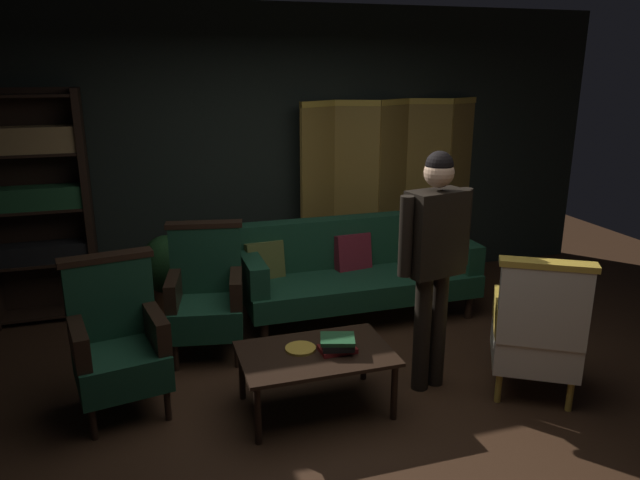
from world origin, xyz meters
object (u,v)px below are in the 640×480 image
folding_screen (392,188)px  potted_plant (168,270)px  book_green_cloth (338,339)px  book_red_leather (337,349)px  velvet_couch (356,268)px  coffee_table (316,358)px  standing_figure (434,251)px  book_black_cloth (337,344)px  armchair_wing_left (118,341)px  armchair_wing_right (206,294)px  armchair_gilt_accent (537,330)px  bookshelf (36,202)px  brass_tray (300,348)px

folding_screen → potted_plant: folding_screen is taller
book_green_cloth → book_red_leather: bearing=0.0°
velvet_couch → coffee_table: (-0.82, -1.42, -0.08)m
potted_plant → standing_figure: bearing=-47.6°
book_black_cloth → book_green_cloth: (0.00, 0.00, 0.03)m
folding_screen → book_green_cloth: size_ratio=9.35×
armchair_wing_left → armchair_wing_right: size_ratio=1.00×
armchair_gilt_accent → book_black_cloth: (-1.36, 0.24, -0.02)m
armchair_wing_right → bookshelf: bearing=140.0°
bookshelf → standing_figure: bearing=-37.6°
armchair_wing_right → brass_tray: armchair_wing_right is taller
velvet_couch → standing_figure: 1.48m
velvet_couch → armchair_wing_left: (-2.06, -1.01, 0.04)m
book_black_cloth → book_red_leather: bearing=90.0°
book_green_cloth → brass_tray: 0.26m
standing_figure → book_red_leather: (-0.72, -0.08, -0.59)m
armchair_gilt_accent → armchair_wing_left: size_ratio=1.00×
bookshelf → book_green_cloth: bearing=-47.2°
armchair_wing_right → standing_figure: 1.84m
book_red_leather → armchair_gilt_accent: bearing=-10.0°
folding_screen → book_black_cloth: size_ratio=10.22×
armchair_wing_right → book_red_leather: bearing=-56.6°
bookshelf → book_black_cloth: bookshelf is taller
book_red_leather → book_black_cloth: book_black_cloth is taller
book_black_cloth → potted_plant: bearing=116.7°
folding_screen → potted_plant: bearing=-171.2°
armchair_gilt_accent → armchair_wing_left: same height
brass_tray → folding_screen: bearing=53.6°
standing_figure → velvet_couch: bearing=91.7°
velvet_couch → armchair_wing_right: 1.44m
coffee_table → book_red_leather: bearing=-12.9°
standing_figure → brass_tray: 1.12m
book_red_leather → book_green_cloth: 0.07m
armchair_wing_left → book_green_cloth: (1.38, -0.44, 0.02)m
armchair_wing_left → standing_figure: standing_figure is taller
armchair_gilt_accent → book_green_cloth: (-1.36, 0.24, 0.02)m
folding_screen → bookshelf: bearing=-178.2°
armchair_gilt_accent → armchair_wing_right: (-2.08, 1.34, 0.00)m
armchair_gilt_accent → book_red_leather: 1.38m
potted_plant → book_green_cloth: bearing=-63.3°
bookshelf → brass_tray: (1.80, -2.09, -0.66)m
armchair_wing_left → coffee_table: bearing=-18.3°
bookshelf → brass_tray: bearing=-49.4°
armchair_wing_right → velvet_couch: bearing=14.2°
velvet_couch → standing_figure: standing_figure is taller
armchair_gilt_accent → standing_figure: 0.90m
armchair_wing_right → standing_figure: size_ratio=0.61×
velvet_couch → armchair_gilt_accent: size_ratio=2.04×
armchair_wing_right → armchair_wing_left: bearing=-135.3°
armchair_wing_right → book_red_leather: armchair_wing_right is taller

